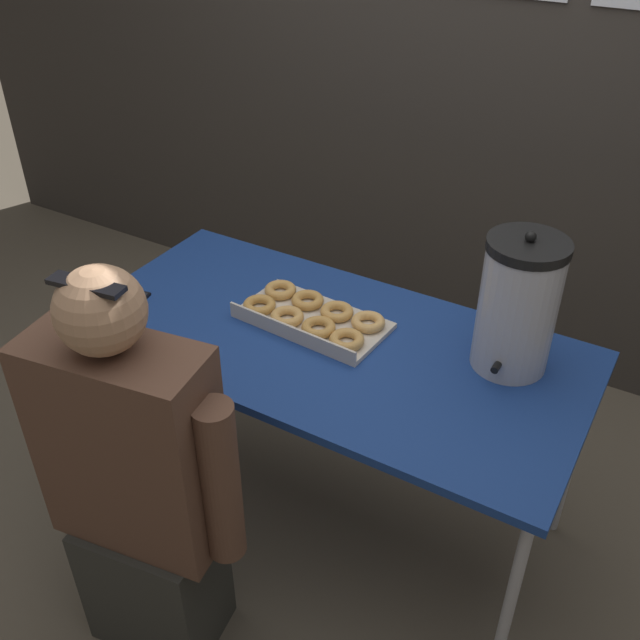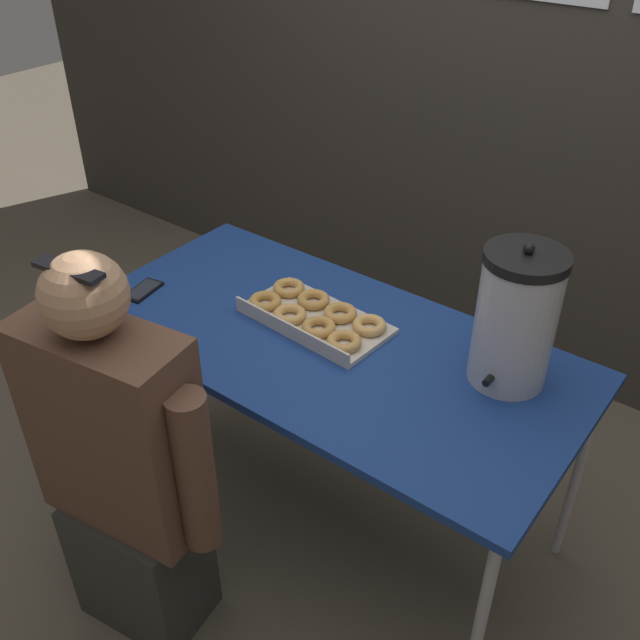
% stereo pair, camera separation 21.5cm
% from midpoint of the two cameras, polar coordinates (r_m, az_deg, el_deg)
% --- Properties ---
extents(ground_plane, '(12.00, 12.00, 0.00)m').
position_cam_midpoint_polar(ground_plane, '(2.70, -1.88, -14.89)').
color(ground_plane, brown).
extents(back_wall, '(6.00, 0.11, 2.90)m').
position_cam_midpoint_polar(back_wall, '(2.99, 11.93, 22.30)').
color(back_wall, '#38332D').
rests_on(back_wall, ground).
extents(folding_table, '(1.57, 0.77, 0.77)m').
position_cam_midpoint_polar(folding_table, '(2.20, -2.23, -2.55)').
color(folding_table, navy).
rests_on(folding_table, ground).
extents(donut_box, '(0.48, 0.28, 0.05)m').
position_cam_midpoint_polar(donut_box, '(2.24, -3.40, 0.18)').
color(donut_box, beige).
rests_on(donut_box, folding_table).
extents(coffee_urn, '(0.22, 0.25, 0.43)m').
position_cam_midpoint_polar(coffee_urn, '(2.01, 12.63, 1.07)').
color(coffee_urn, '#B7B7BC').
rests_on(coffee_urn, folding_table).
extents(cell_phone, '(0.09, 0.15, 0.01)m').
position_cam_midpoint_polar(cell_phone, '(2.44, -17.39, 1.28)').
color(cell_phone, black).
rests_on(cell_phone, folding_table).
extents(person_seated, '(0.62, 0.31, 1.28)m').
position_cam_midpoint_polar(person_seated, '(2.03, -17.42, -12.93)').
color(person_seated, '#33332D').
rests_on(person_seated, ground).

